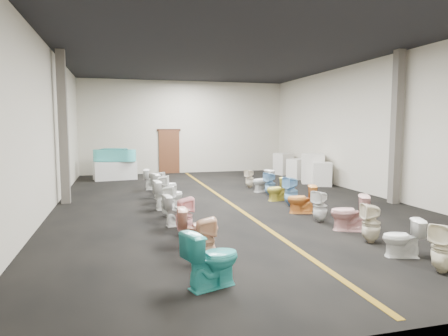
{
  "coord_description": "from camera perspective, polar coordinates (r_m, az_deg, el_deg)",
  "views": [
    {
      "loc": [
        -3.18,
        -11.61,
        2.29
      ],
      "look_at": [
        0.15,
        1.0,
        0.93
      ],
      "focal_mm": 32.0,
      "sensor_mm": 36.0,
      "label": 1
    }
  ],
  "objects": [
    {
      "name": "appliance_crate_d",
      "position": [
        19.24,
        8.48,
        0.59
      ],
      "size": [
        0.9,
        0.9,
        1.02
      ],
      "primitive_type": "cube",
      "rotation": [
        0.0,
        0.0,
        0.31
      ],
      "color": "beige",
      "rests_on": "floor"
    },
    {
      "name": "toilet_left_0",
      "position": [
        5.81,
        -1.73,
        -12.79
      ],
      "size": [
        0.93,
        0.71,
        0.84
      ],
      "primitive_type": "imported",
      "rotation": [
        0.0,
        0.0,
        1.91
      ],
      "color": "#32AEAC",
      "rests_on": "floor"
    },
    {
      "name": "toilet_right_9",
      "position": [
        14.08,
        5.52,
        -1.85
      ],
      "size": [
        0.83,
        0.61,
        0.76
      ],
      "primitive_type": "imported",
      "rotation": [
        0.0,
        0.0,
        -1.31
      ],
      "color": "silver",
      "rests_on": "floor"
    },
    {
      "name": "aisle_stripe",
      "position": [
        12.26,
        0.52,
        -4.79
      ],
      "size": [
        0.12,
        15.6,
        0.01
      ],
      "primitive_type": "cube",
      "color": "brown",
      "rests_on": "floor"
    },
    {
      "name": "toilet_left_6",
      "position": [
        11.17,
        -7.97,
        -3.79
      ],
      "size": [
        0.85,
        0.56,
        0.82
      ],
      "primitive_type": "imported",
      "rotation": [
        0.0,
        0.0,
        1.7
      ],
      "color": "white",
      "rests_on": "floor"
    },
    {
      "name": "toilet_left_4",
      "position": [
        9.34,
        -6.43,
        -5.97
      ],
      "size": [
        0.76,
        0.5,
        0.73
      ],
      "primitive_type": "imported",
      "rotation": [
        0.0,
        0.0,
        1.7
      ],
      "color": "white",
      "rests_on": "floor"
    },
    {
      "name": "toilet_left_1",
      "position": [
        6.72,
        -2.8,
        -10.4
      ],
      "size": [
        0.38,
        0.37,
        0.79
      ],
      "primitive_type": "imported",
      "rotation": [
        0.0,
        0.0,
        1.52
      ],
      "color": "#E0AD88",
      "rests_on": "floor"
    },
    {
      "name": "wall_back",
      "position": [
        19.87,
        -5.61,
        5.82
      ],
      "size": [
        10.0,
        0.0,
        10.0
      ],
      "primitive_type": "plane",
      "rotation": [
        1.57,
        0.0,
        0.0
      ],
      "color": "beige",
      "rests_on": "ground"
    },
    {
      "name": "appliance_crate_c",
      "position": [
        17.74,
        10.6,
        -0.14
      ],
      "size": [
        0.92,
        0.92,
        0.87
      ],
      "primitive_type": "cube",
      "rotation": [
        0.0,
        0.0,
        0.22
      ],
      "color": "silver",
      "rests_on": "floor"
    },
    {
      "name": "toilet_right_0",
      "position": [
        7.22,
        28.83,
        -9.97
      ],
      "size": [
        0.46,
        0.46,
        0.79
      ],
      "primitive_type": "imported",
      "rotation": [
        0.0,
        0.0,
        -1.22
      ],
      "color": "beige",
      "rests_on": "floor"
    },
    {
      "name": "toilet_left_10",
      "position": [
        14.68,
        -9.92,
        -1.61
      ],
      "size": [
        0.81,
        0.58,
        0.75
      ],
      "primitive_type": "imported",
      "rotation": [
        0.0,
        0.0,
        1.34
      ],
      "color": "white",
      "rests_on": "floor"
    },
    {
      "name": "ceiling",
      "position": [
        12.24,
        0.54,
        16.37
      ],
      "size": [
        16.0,
        16.0,
        0.0
      ],
      "primitive_type": "plane",
      "rotation": [
        3.14,
        0.0,
        0.0
      ],
      "color": "black",
      "rests_on": "ground"
    },
    {
      "name": "display_table",
      "position": [
        17.9,
        -15.31,
        -0.34
      ],
      "size": [
        1.87,
        1.15,
        0.78
      ],
      "primitive_type": "cube",
      "rotation": [
        0.0,
        0.0,
        0.16
      ],
      "color": "silver",
      "rests_on": "floor"
    },
    {
      "name": "appliance_crate_a",
      "position": [
        15.89,
        13.82,
        -0.85
      ],
      "size": [
        0.93,
        0.93,
        0.9
      ],
      "primitive_type": "cube",
      "rotation": [
        0.0,
        0.0,
        -0.42
      ],
      "color": "silver",
      "rests_on": "floor"
    },
    {
      "name": "back_door",
      "position": [
        19.74,
        -7.84,
        2.3
      ],
      "size": [
        1.0,
        0.1,
        2.1
      ],
      "primitive_type": "cube",
      "color": "#562D19",
      "rests_on": "floor"
    },
    {
      "name": "toilet_left_3",
      "position": [
        8.51,
        -5.71,
        -6.86
      ],
      "size": [
        0.41,
        0.41,
        0.81
      ],
      "primitive_type": "imported",
      "rotation": [
        0.0,
        0.0,
        1.69
      ],
      "color": "#F9ACAE",
      "rests_on": "floor"
    },
    {
      "name": "column_left",
      "position": [
        12.71,
        -21.98,
        5.36
      ],
      "size": [
        0.25,
        0.25,
        4.5
      ],
      "primitive_type": "cube",
      "color": "#59544C",
      "rests_on": "floor"
    },
    {
      "name": "toilet_right_7",
      "position": [
        12.44,
        7.63,
        -3.03
      ],
      "size": [
        0.75,
        0.52,
        0.71
      ],
      "primitive_type": "imported",
      "rotation": [
        0.0,
        0.0,
        -1.39
      ],
      "color": "#D9C847",
      "rests_on": "floor"
    },
    {
      "name": "toilet_right_2",
      "position": [
        8.43,
        20.29,
        -7.4
      ],
      "size": [
        0.42,
        0.42,
        0.78
      ],
      "primitive_type": "imported",
      "rotation": [
        0.0,
        0.0,
        -1.77
      ],
      "color": "beige",
      "rests_on": "floor"
    },
    {
      "name": "floor",
      "position": [
        12.26,
        0.52,
        -4.8
      ],
      "size": [
        16.0,
        16.0,
        0.0
      ],
      "primitive_type": "plane",
      "color": "black",
      "rests_on": "ground"
    },
    {
      "name": "toilet_right_4",
      "position": [
        9.87,
        13.57,
        -5.34
      ],
      "size": [
        0.46,
        0.45,
        0.76
      ],
      "primitive_type": "imported",
      "rotation": [
        0.0,
        0.0,
        -1.17
      ],
      "color": "silver",
      "rests_on": "floor"
    },
    {
      "name": "toilet_right_8",
      "position": [
        13.28,
        6.61,
        -2.28
      ],
      "size": [
        0.45,
        0.45,
        0.79
      ],
      "primitive_type": "imported",
      "rotation": [
        0.0,
        0.0,
        -1.26
      ],
      "color": "#71A2CD",
      "rests_on": "floor"
    },
    {
      "name": "wall_front",
      "position": [
        4.81,
        26.66,
        4.9
      ],
      "size": [
        10.0,
        0.0,
        10.0
      ],
      "primitive_type": "plane",
      "rotation": [
        -1.57,
        0.0,
        0.0
      ],
      "color": "beige",
      "rests_on": "ground"
    },
    {
      "name": "appliance_crate_b",
      "position": [
        16.56,
        12.54,
        -0.07
      ],
      "size": [
        1.13,
        1.13,
        1.18
      ],
      "primitive_type": "cube",
      "rotation": [
        0.0,
        0.0,
        -0.4
      ],
      "color": "silver",
      "rests_on": "floor"
    },
    {
      "name": "toilet_left_8",
      "position": [
        12.88,
        -8.49,
        -2.51
      ],
      "size": [
        0.89,
        0.66,
        0.81
      ],
      "primitive_type": "imported",
      "rotation": [
        0.0,
        0.0,
        1.86
      ],
      "color": "white",
      "rests_on": "floor"
    },
    {
      "name": "door_frame",
      "position": [
        19.71,
        -7.89,
        5.41
      ],
      "size": [
        1.15,
        0.08,
        0.1
      ],
      "primitive_type": "cube",
      "color": "#331C11",
      "rests_on": "back_door"
    },
    {
      "name": "toilet_right_6",
      "position": [
        11.64,
        9.56,
        -3.32
      ],
      "size": [
        0.48,
        0.47,
        0.86
      ],
      "primitive_type": "imported",
      "rotation": [
        0.0,
        0.0,
        -1.32
      ],
      "color": "#77AFDB",
      "rests_on": "floor"
    },
    {
      "name": "wall_right",
      "position": [
        14.21,
        20.47,
        5.43
      ],
      "size": [
        0.0,
        16.0,
        16.0
      ],
      "primitive_type": "plane",
      "rotation": [
        1.57,
        0.0,
        -1.57
      ],
      "color": "beige",
      "rests_on": "ground"
    },
    {
      "name": "toilet_right_1",
      "position": [
        7.75,
        24.14,
        -9.1
      ],
      "size": [
        0.76,
        0.58,
        0.68
      ],
      "primitive_type": "imported",
      "rotation": [
        0.0,
        0.0,
        -1.9
      ],
      "color": "white",
      "rests_on": "floor"
    },
    {
      "name": "toilet_right_3",
      "position": [
        9.23,
        17.46,
        -6.09
      ],
      "size": [
        0.91,
        0.73,
        0.81
      ],
      "primitive_type": "imported",
      "rotation": [
        0.0,
        0.0,
        -1.98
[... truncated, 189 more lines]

